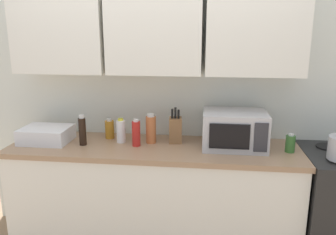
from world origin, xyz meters
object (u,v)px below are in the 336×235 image
object	(u,v)px
microwave	(234,130)
bottle_white_jar	(121,131)
bottle_spice_jar	(151,129)
bottle_red_sauce	(136,133)
bottle_amber_vinegar	(110,129)
bottle_soy_dark	(82,131)
dish_rack	(46,135)
bottle_green_oil	(290,144)
knife_block	(175,130)

from	to	relation	value
microwave	bottle_white_jar	world-z (taller)	microwave
bottle_spice_jar	bottle_red_sauce	bearing A→B (deg)	-138.14
microwave	bottle_amber_vinegar	distance (m)	1.03
bottle_amber_vinegar	bottle_soy_dark	world-z (taller)	bottle_soy_dark
dish_rack	bottle_amber_vinegar	world-z (taller)	bottle_amber_vinegar
bottle_white_jar	bottle_soy_dark	bearing A→B (deg)	-160.56
bottle_red_sauce	bottle_green_oil	size ratio (longest dim) A/B	1.53
bottle_amber_vinegar	bottle_spice_jar	size ratio (longest dim) A/B	0.71
bottle_spice_jar	bottle_soy_dark	xyz separation A→B (m)	(-0.52, -0.12, 0.00)
bottle_red_sauce	bottle_green_oil	xyz separation A→B (m)	(1.16, -0.00, -0.04)
microwave	bottle_spice_jar	size ratio (longest dim) A/B	2.01
bottle_red_sauce	bottle_amber_vinegar	distance (m)	0.31
bottle_soy_dark	bottle_white_jar	size ratio (longest dim) A/B	1.23
bottle_spice_jar	bottle_white_jar	bearing A→B (deg)	-175.54
bottle_amber_vinegar	bottle_green_oil	world-z (taller)	bottle_amber_vinegar
microwave	bottle_green_oil	bearing A→B (deg)	-9.00
bottle_red_sauce	bottle_spice_jar	distance (m)	0.14
dish_rack	knife_block	distance (m)	1.05
dish_rack	bottle_red_sauce	xyz separation A→B (m)	(0.74, -0.01, 0.04)
bottle_white_jar	dish_rack	bearing A→B (deg)	-174.41
bottle_spice_jar	bottle_soy_dark	bearing A→B (deg)	-167.24
bottle_green_oil	bottle_white_jar	distance (m)	1.30
microwave	bottle_spice_jar	distance (m)	0.66
bottle_soy_dark	bottle_amber_vinegar	bearing A→B (deg)	50.84
bottle_white_jar	bottle_amber_vinegar	bearing A→B (deg)	141.76
bottle_white_jar	microwave	bearing A→B (deg)	-0.64
microwave	bottle_soy_dark	xyz separation A→B (m)	(-1.18, -0.09, -0.02)
dish_rack	bottle_white_jar	world-z (taller)	bottle_white_jar
microwave	bottle_spice_jar	world-z (taller)	microwave
dish_rack	microwave	bearing A→B (deg)	1.87
bottle_red_sauce	bottle_soy_dark	world-z (taller)	bottle_soy_dark
bottle_green_oil	bottle_soy_dark	distance (m)	1.59
knife_block	bottle_red_sauce	distance (m)	0.32
bottle_red_sauce	bottle_amber_vinegar	xyz separation A→B (m)	(-0.26, 0.17, -0.02)
dish_rack	bottle_soy_dark	distance (m)	0.33
bottle_soy_dark	bottle_white_jar	distance (m)	0.30
knife_block	dish_rack	bearing A→B (deg)	-173.60
bottle_amber_vinegar	bottle_soy_dark	bearing A→B (deg)	-129.16
bottle_green_oil	bottle_soy_dark	size ratio (longest dim) A/B	0.58
microwave	knife_block	bearing A→B (deg)	171.68
dish_rack	bottle_white_jar	size ratio (longest dim) A/B	1.92
knife_block	bottle_red_sauce	world-z (taller)	knife_block
microwave	bottle_green_oil	xyz separation A→B (m)	(0.41, -0.06, -0.07)
bottle_red_sauce	bottle_amber_vinegar	bearing A→B (deg)	147.28
bottle_amber_vinegar	bottle_soy_dark	size ratio (longest dim) A/B	0.70
bottle_amber_vinegar	bottle_spice_jar	world-z (taller)	bottle_spice_jar
bottle_amber_vinegar	bottle_white_jar	xyz separation A→B (m)	(0.12, -0.10, 0.02)
dish_rack	bottle_amber_vinegar	xyz separation A→B (m)	(0.48, 0.16, 0.02)
dish_rack	bottle_red_sauce	bearing A→B (deg)	-0.99
knife_block	bottle_white_jar	distance (m)	0.44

